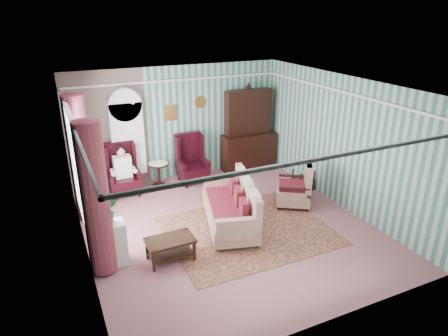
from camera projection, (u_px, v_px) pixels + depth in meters
name	position (u px, v px, depth m)	size (l,w,h in m)	color
floor	(228.00, 227.00, 8.22)	(6.00, 6.00, 0.00)	#98585C
room_shell	(194.00, 135.00, 7.38)	(5.53, 6.02, 2.91)	#3C6D64
bookcase	(128.00, 144.00, 9.67)	(0.80, 0.28, 2.24)	white
dresser_hutch	(249.00, 128.00, 10.81)	(1.50, 0.56, 2.36)	black
wingback_left	(123.00, 170.00, 9.43)	(0.76, 0.80, 1.25)	black
wingback_right	(192.00, 159.00, 10.11)	(0.76, 0.80, 1.25)	black
seated_woman	(123.00, 172.00, 9.44)	(0.44, 0.40, 1.18)	beige
round_side_table	(159.00, 175.00, 10.03)	(0.50, 0.50, 0.60)	black
nest_table	(303.00, 179.00, 9.83)	(0.45, 0.38, 0.54)	black
plant_stand	(110.00, 244.00, 6.89)	(0.55, 0.35, 0.80)	silver
rug	(248.00, 230.00, 8.08)	(3.20, 2.60, 0.01)	#45171E
sofa	(229.00, 203.00, 8.08)	(2.01, 0.96, 1.06)	#C0BA95
floral_armchair	(294.00, 183.00, 8.95)	(0.83, 0.71, 1.08)	beige
coffee_table	(171.00, 249.00, 7.09)	(0.85, 0.51, 0.42)	black
potted_plant_a	(104.00, 218.00, 6.51)	(0.38, 0.33, 0.42)	#20551A
potted_plant_b	(109.00, 210.00, 6.73)	(0.26, 0.21, 0.47)	#24531A
potted_plant_c	(100.00, 214.00, 6.67)	(0.21, 0.21, 0.37)	#295319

